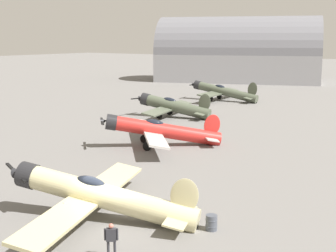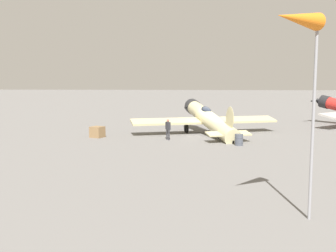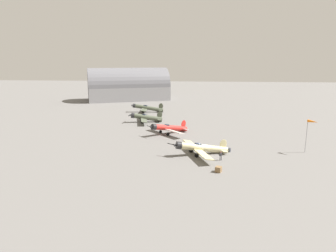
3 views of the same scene
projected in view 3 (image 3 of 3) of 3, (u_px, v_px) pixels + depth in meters
The scene contains 10 objects.
ground_plane at pixel (203, 154), 58.40m from camera, with size 400.00×400.00×0.00m, color slate.
airplane_foreground at pixel (200, 148), 57.99m from camera, with size 13.02×11.72×3.15m.
airplane_mid_apron at pixel (169, 128), 74.21m from camera, with size 10.17×10.12×3.26m.
airplane_far_line at pixel (145, 117), 88.19m from camera, with size 12.04×9.61×3.31m.
airplane_outer_stand at pixel (147, 108), 105.12m from camera, with size 11.30×11.36×3.28m.
ground_crew_mechanic at pixel (221, 155), 54.69m from camera, with size 0.45×0.54×1.65m.
equipment_crate at pixel (218, 169), 49.13m from camera, with size 1.25×1.21×0.90m.
fuel_drum at pixel (229, 150), 59.80m from camera, with size 0.63×0.63×0.82m.
windsock_mast at pixel (312, 123), 57.56m from camera, with size 1.84×1.76×6.64m.
distant_hangar at pixel (128, 88), 136.93m from camera, with size 28.21×38.82×16.64m.
Camera 3 is at (56.26, -1.24, 17.86)m, focal length 32.38 mm.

